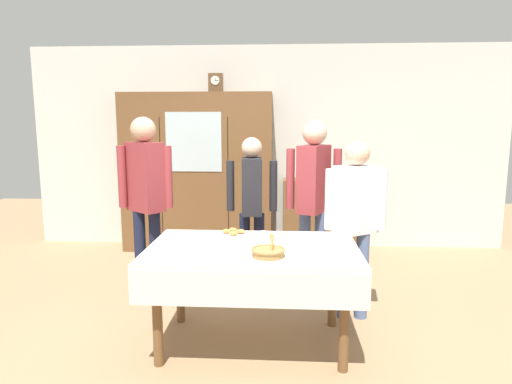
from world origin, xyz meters
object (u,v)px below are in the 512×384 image
object	(u,v)px
person_near_right_end	(355,213)
dining_table	(253,262)
spoon_mid_left	(319,238)
tea_cup_near_right	(210,255)
tea_cup_mid_left	(217,246)
bookshelf_low	(319,215)
mantel_clock	(216,83)
tea_cup_back_edge	(191,237)
tea_cup_center	(278,244)
person_beside_shelf	(145,189)
person_by_cabinet	(252,197)
pastry_plate	(234,233)
bread_basket	(268,252)
tea_cup_mid_right	(263,236)
wall_cabinet	(198,173)
book_stack	(320,176)
person_behind_table_left	(313,191)
spoon_mid_right	(255,248)

from	to	relation	value
person_near_right_end	dining_table	bearing A→B (deg)	-146.55
dining_table	spoon_mid_left	size ratio (longest dim) A/B	13.17
tea_cup_near_right	tea_cup_mid_left	distance (m)	0.22
bookshelf_low	mantel_clock	bearing A→B (deg)	-177.84
tea_cup_back_edge	tea_cup_center	bearing A→B (deg)	-13.37
bookshelf_low	person_near_right_end	world-z (taller)	person_near_right_end
person_beside_shelf	person_by_cabinet	bearing A→B (deg)	22.20
dining_table	tea_cup_back_edge	world-z (taller)	tea_cup_back_edge
dining_table	tea_cup_back_edge	xyz separation A→B (m)	(-0.50, 0.20, 0.14)
tea_cup_near_right	pastry_plate	xyz separation A→B (m)	(0.09, 0.65, -0.01)
bread_basket	mantel_clock	bearing A→B (deg)	105.29
bookshelf_low	tea_cup_mid_right	distance (m)	2.50
wall_cabinet	book_stack	distance (m)	1.61
tea_cup_near_right	person_beside_shelf	xyz separation A→B (m)	(-0.81, 1.18, 0.27)
dining_table	person_behind_table_left	distance (m)	1.19
bookshelf_low	tea_cup_back_edge	distance (m)	2.75
tea_cup_mid_right	tea_cup_back_edge	bearing A→B (deg)	-175.02
mantel_clock	book_stack	xyz separation A→B (m)	(1.36, 0.05, -1.19)
tea_cup_mid_left	person_beside_shelf	world-z (taller)	person_beside_shelf
tea_cup_mid_right	person_beside_shelf	size ratio (longest dim) A/B	0.07
tea_cup_back_edge	bread_basket	world-z (taller)	bread_basket
book_stack	person_by_cabinet	xyz separation A→B (m)	(-0.81, -1.35, -0.07)
tea_cup_mid_left	pastry_plate	world-z (taller)	tea_cup_mid_left
book_stack	tea_cup_mid_right	size ratio (longest dim) A/B	1.82
tea_cup_mid_left	pastry_plate	distance (m)	0.43
tea_cup_back_edge	person_behind_table_left	distance (m)	1.32
dining_table	wall_cabinet	world-z (taller)	wall_cabinet
person_by_cabinet	pastry_plate	bearing A→B (deg)	-95.44
bookshelf_low	tea_cup_near_right	size ratio (longest dim) A/B	7.44
book_stack	person_near_right_end	world-z (taller)	person_near_right_end
mantel_clock	tea_cup_back_edge	bearing A→B (deg)	-86.58
pastry_plate	spoon_mid_left	bearing A→B (deg)	-4.65
tea_cup_mid_right	person_near_right_end	xyz separation A→B (m)	(0.77, 0.31, 0.13)
dining_table	mantel_clock	size ratio (longest dim) A/B	6.53
tea_cup_mid_right	bread_basket	bearing A→B (deg)	-83.29
tea_cup_back_edge	tea_cup_mid_left	bearing A→B (deg)	-46.44
tea_cup_mid_right	pastry_plate	size ratio (longest dim) A/B	0.46
person_by_cabinet	person_beside_shelf	bearing A→B (deg)	-157.80
tea_cup_center	person_behind_table_left	world-z (taller)	person_behind_table_left
bread_basket	person_by_cabinet	size ratio (longest dim) A/B	0.16
tea_cup_mid_right	bread_basket	size ratio (longest dim) A/B	0.54
tea_cup_mid_right	person_by_cabinet	bearing A→B (deg)	98.80
book_stack	person_behind_table_left	bearing A→B (deg)	-96.99
mantel_clock	tea_cup_mid_left	bearing A→B (deg)	-81.67
mantel_clock	bookshelf_low	xyz separation A→B (m)	(1.36, 0.05, -1.72)
wall_cabinet	tea_cup_near_right	size ratio (longest dim) A/B	15.92
tea_cup_near_right	person_near_right_end	size ratio (longest dim) A/B	0.08
tea_cup_mid_right	spoon_mid_right	size ratio (longest dim) A/B	1.09
tea_cup_center	person_by_cabinet	size ratio (longest dim) A/B	0.08
tea_cup_mid_right	person_beside_shelf	bearing A→B (deg)	150.45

